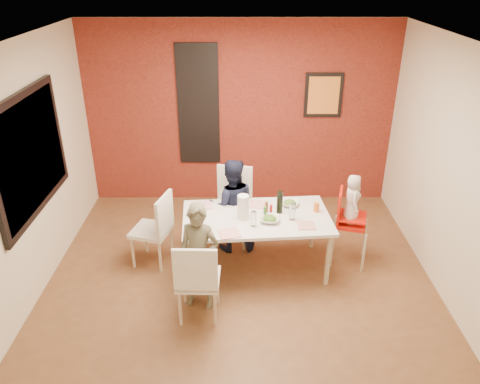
{
  "coord_description": "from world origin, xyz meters",
  "views": [
    {
      "loc": [
        -0.01,
        -4.4,
        3.38
      ],
      "look_at": [
        0.0,
        0.3,
        1.05
      ],
      "focal_mm": 35.0,
      "sensor_mm": 36.0,
      "label": 1
    }
  ],
  "objects_px": {
    "chair_left": "(157,226)",
    "chair_far": "(233,201)",
    "child_near": "(199,257)",
    "chair_near": "(197,278)",
    "toddler": "(352,199)",
    "paper_towel_roll": "(243,207)",
    "child_far": "(232,206)",
    "high_chair": "(348,220)",
    "wine_bottle": "(280,202)",
    "dining_table": "(257,221)"
  },
  "relations": [
    {
      "from": "chair_far",
      "to": "wine_bottle",
      "type": "distance_m",
      "value": 0.86
    },
    {
      "from": "toddler",
      "to": "high_chair",
      "type": "bearing_deg",
      "value": 63.59
    },
    {
      "from": "paper_towel_roll",
      "to": "wine_bottle",
      "type": "bearing_deg",
      "value": 18.38
    },
    {
      "from": "chair_near",
      "to": "chair_left",
      "type": "distance_m",
      "value": 1.18
    },
    {
      "from": "child_near",
      "to": "paper_towel_roll",
      "type": "bearing_deg",
      "value": 67.37
    },
    {
      "from": "dining_table",
      "to": "child_far",
      "type": "distance_m",
      "value": 0.53
    },
    {
      "from": "chair_left",
      "to": "high_chair",
      "type": "xyz_separation_m",
      "value": [
        2.3,
        0.04,
        0.05
      ]
    },
    {
      "from": "paper_towel_roll",
      "to": "dining_table",
      "type": "bearing_deg",
      "value": 16.11
    },
    {
      "from": "child_near",
      "to": "high_chair",
      "type": "bearing_deg",
      "value": 39.16
    },
    {
      "from": "wine_bottle",
      "to": "paper_towel_roll",
      "type": "height_order",
      "value": "paper_towel_roll"
    },
    {
      "from": "chair_near",
      "to": "dining_table",
      "type": "bearing_deg",
      "value": -122.53
    },
    {
      "from": "dining_table",
      "to": "paper_towel_roll",
      "type": "xyz_separation_m",
      "value": [
        -0.16,
        -0.05,
        0.21
      ]
    },
    {
      "from": "chair_far",
      "to": "child_near",
      "type": "bearing_deg",
      "value": -93.97
    },
    {
      "from": "chair_left",
      "to": "child_near",
      "type": "distance_m",
      "value": 0.98
    },
    {
      "from": "chair_far",
      "to": "wine_bottle",
      "type": "bearing_deg",
      "value": -36.96
    },
    {
      "from": "chair_left",
      "to": "toddler",
      "type": "xyz_separation_m",
      "value": [
        2.32,
        0.03,
        0.35
      ]
    },
    {
      "from": "chair_far",
      "to": "high_chair",
      "type": "bearing_deg",
      "value": -11.33
    },
    {
      "from": "wine_bottle",
      "to": "dining_table",
      "type": "bearing_deg",
      "value": -160.32
    },
    {
      "from": "chair_near",
      "to": "toddler",
      "type": "bearing_deg",
      "value": -147.29
    },
    {
      "from": "chair_far",
      "to": "high_chair",
      "type": "height_order",
      "value": "chair_far"
    },
    {
      "from": "chair_far",
      "to": "paper_towel_roll",
      "type": "bearing_deg",
      "value": -70.49
    },
    {
      "from": "chair_near",
      "to": "child_far",
      "type": "bearing_deg",
      "value": -102.04
    },
    {
      "from": "chair_near",
      "to": "chair_left",
      "type": "bearing_deg",
      "value": -59.72
    },
    {
      "from": "child_near",
      "to": "wine_bottle",
      "type": "relative_size",
      "value": 4.5
    },
    {
      "from": "chair_left",
      "to": "paper_towel_roll",
      "type": "bearing_deg",
      "value": 96.93
    },
    {
      "from": "chair_far",
      "to": "toddler",
      "type": "height_order",
      "value": "toddler"
    },
    {
      "from": "dining_table",
      "to": "paper_towel_roll",
      "type": "height_order",
      "value": "paper_towel_roll"
    },
    {
      "from": "child_far",
      "to": "high_chair",
      "type": "bearing_deg",
      "value": 163.11
    },
    {
      "from": "child_near",
      "to": "wine_bottle",
      "type": "distance_m",
      "value": 1.21
    },
    {
      "from": "toddler",
      "to": "chair_left",
      "type": "bearing_deg",
      "value": 91.09
    },
    {
      "from": "child_near",
      "to": "child_far",
      "type": "bearing_deg",
      "value": 87.27
    },
    {
      "from": "chair_near",
      "to": "chair_left",
      "type": "xyz_separation_m",
      "value": [
        -0.57,
        1.03,
        -0.0
      ]
    },
    {
      "from": "chair_left",
      "to": "chair_far",
      "type": "bearing_deg",
      "value": 137.86
    },
    {
      "from": "chair_far",
      "to": "chair_left",
      "type": "xyz_separation_m",
      "value": [
        -0.91,
        -0.58,
        -0.04
      ]
    },
    {
      "from": "child_far",
      "to": "child_near",
      "type": "bearing_deg",
      "value": 68.74
    },
    {
      "from": "chair_far",
      "to": "chair_left",
      "type": "distance_m",
      "value": 1.08
    },
    {
      "from": "high_chair",
      "to": "child_near",
      "type": "height_order",
      "value": "child_near"
    },
    {
      "from": "chair_near",
      "to": "chair_far",
      "type": "distance_m",
      "value": 1.65
    },
    {
      "from": "wine_bottle",
      "to": "child_near",
      "type": "bearing_deg",
      "value": -138.9
    },
    {
      "from": "child_near",
      "to": "paper_towel_roll",
      "type": "distance_m",
      "value": 0.83
    },
    {
      "from": "chair_near",
      "to": "high_chair",
      "type": "bearing_deg",
      "value": -146.67
    },
    {
      "from": "dining_table",
      "to": "paper_towel_roll",
      "type": "distance_m",
      "value": 0.27
    },
    {
      "from": "chair_left",
      "to": "high_chair",
      "type": "relative_size",
      "value": 0.98
    },
    {
      "from": "chair_near",
      "to": "child_near",
      "type": "height_order",
      "value": "child_near"
    },
    {
      "from": "chair_near",
      "to": "high_chair",
      "type": "distance_m",
      "value": 2.04
    },
    {
      "from": "chair_far",
      "to": "chair_left",
      "type": "bearing_deg",
      "value": -137.3
    },
    {
      "from": "chair_far",
      "to": "wine_bottle",
      "type": "xyz_separation_m",
      "value": [
        0.55,
        -0.59,
        0.28
      ]
    },
    {
      "from": "chair_far",
      "to": "child_near",
      "type": "height_order",
      "value": "child_near"
    },
    {
      "from": "chair_far",
      "to": "chair_near",
      "type": "bearing_deg",
      "value": -92.0
    },
    {
      "from": "toddler",
      "to": "chair_far",
      "type": "bearing_deg",
      "value": 68.86
    }
  ]
}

